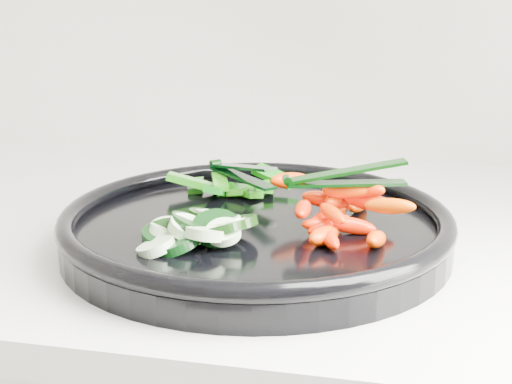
# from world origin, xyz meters

# --- Properties ---
(veggie_tray) EXTENTS (0.40, 0.40, 0.04)m
(veggie_tray) POSITION_xyz_m (-0.43, 1.61, 0.95)
(veggie_tray) COLOR black
(veggie_tray) RESTS_ON counter
(cucumber_pile) EXTENTS (0.12, 0.11, 0.04)m
(cucumber_pile) POSITION_xyz_m (-0.47, 1.55, 0.96)
(cucumber_pile) COLOR black
(cucumber_pile) RESTS_ON veggie_tray
(carrot_pile) EXTENTS (0.15, 0.15, 0.05)m
(carrot_pile) POSITION_xyz_m (-0.35, 1.61, 0.97)
(carrot_pile) COLOR #EA2900
(carrot_pile) RESTS_ON veggie_tray
(pepper_pile) EXTENTS (0.14, 0.09, 0.04)m
(pepper_pile) POSITION_xyz_m (-0.47, 1.71, 0.96)
(pepper_pile) COLOR #266F0A
(pepper_pile) RESTS_ON veggie_tray
(tong_carrot) EXTENTS (0.11, 0.05, 0.02)m
(tong_carrot) POSITION_xyz_m (-0.35, 1.61, 1.00)
(tong_carrot) COLOR black
(tong_carrot) RESTS_ON carrot_pile
(tong_pepper) EXTENTS (0.09, 0.09, 0.02)m
(tong_pepper) POSITION_xyz_m (-0.47, 1.70, 0.98)
(tong_pepper) COLOR black
(tong_pepper) RESTS_ON pepper_pile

